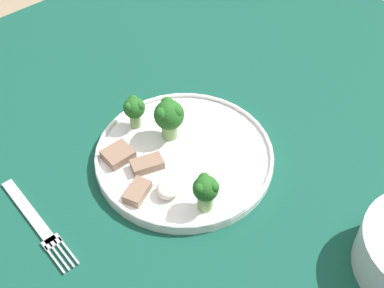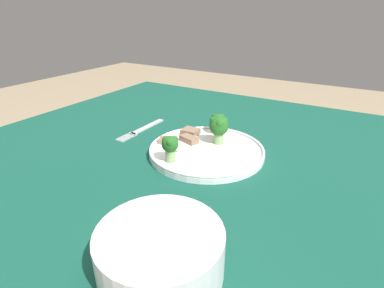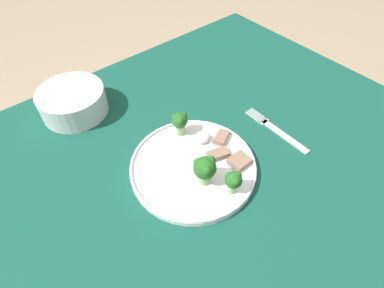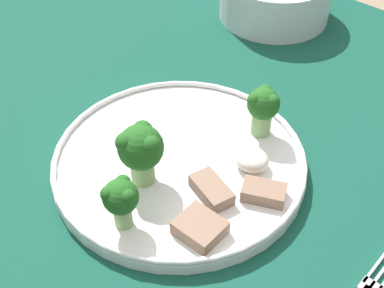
# 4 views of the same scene
# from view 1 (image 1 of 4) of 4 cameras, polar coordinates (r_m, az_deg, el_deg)

# --- Properties ---
(table) EXTENTS (1.15, 0.95, 0.70)m
(table) POSITION_cam_1_polar(r_m,az_deg,el_deg) (0.87, -2.16, -4.59)
(table) COLOR #114738
(table) RESTS_ON ground_plane
(dinner_plate) EXTENTS (0.26, 0.26, 0.02)m
(dinner_plate) POSITION_cam_1_polar(r_m,az_deg,el_deg) (0.77, -0.90, -1.36)
(dinner_plate) COLOR white
(dinner_plate) RESTS_ON table
(fork) EXTENTS (0.02, 0.18, 0.00)m
(fork) POSITION_cam_1_polar(r_m,az_deg,el_deg) (0.74, -16.23, -8.01)
(fork) COLOR #B2B2B7
(fork) RESTS_ON table
(broccoli_floret_near_rim_left) EXTENTS (0.04, 0.03, 0.06)m
(broccoli_floret_near_rim_left) POSITION_cam_1_polar(r_m,az_deg,el_deg) (0.69, 1.47, -4.93)
(broccoli_floret_near_rim_left) COLOR #7FA866
(broccoli_floret_near_rim_left) RESTS_ON dinner_plate
(broccoli_floret_center_left) EXTENTS (0.03, 0.03, 0.05)m
(broccoli_floret_center_left) POSITION_cam_1_polar(r_m,az_deg,el_deg) (0.79, -6.17, 3.76)
(broccoli_floret_center_left) COLOR #7FA866
(broccoli_floret_center_left) RESTS_ON dinner_plate
(broccoli_floret_back_left) EXTENTS (0.05, 0.04, 0.07)m
(broccoli_floret_back_left) POSITION_cam_1_polar(r_m,az_deg,el_deg) (0.77, -2.46, 3.03)
(broccoli_floret_back_left) COLOR #7FA866
(broccoli_floret_back_left) RESTS_ON dinner_plate
(meat_slice_front_slice) EXTENTS (0.05, 0.04, 0.01)m
(meat_slice_front_slice) POSITION_cam_1_polar(r_m,az_deg,el_deg) (0.75, -4.81, -2.17)
(meat_slice_front_slice) COLOR #846651
(meat_slice_front_slice) RESTS_ON dinner_plate
(meat_slice_middle_slice) EXTENTS (0.05, 0.04, 0.01)m
(meat_slice_middle_slice) POSITION_cam_1_polar(r_m,az_deg,el_deg) (0.72, -5.83, -5.08)
(meat_slice_middle_slice) COLOR #846651
(meat_slice_middle_slice) RESTS_ON dinner_plate
(meat_slice_rear_slice) EXTENTS (0.04, 0.04, 0.01)m
(meat_slice_rear_slice) POSITION_cam_1_polar(r_m,az_deg,el_deg) (0.77, -7.90, -1.13)
(meat_slice_rear_slice) COLOR #846651
(meat_slice_rear_slice) RESTS_ON dinner_plate
(sauce_dollop) EXTENTS (0.04, 0.03, 0.02)m
(sauce_dollop) POSITION_cam_1_polar(r_m,az_deg,el_deg) (0.72, -2.55, -4.84)
(sauce_dollop) COLOR silver
(sauce_dollop) RESTS_ON dinner_plate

